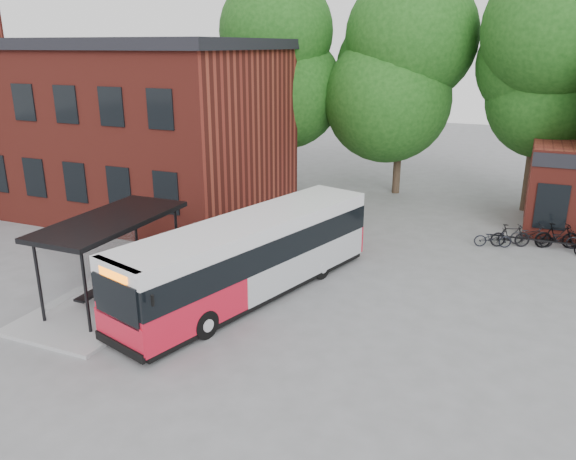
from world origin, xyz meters
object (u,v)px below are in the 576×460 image
at_px(city_bus, 252,258).
at_px(bus_shelter, 114,259).
at_px(bicycle_3, 557,236).
at_px(bicycle_4, 560,239).
at_px(bicycle_2, 529,234).
at_px(bicycle_0, 493,238).
at_px(bicycle_1, 510,236).

bearing_deg(city_bus, bus_shelter, -136.30).
bearing_deg(city_bus, bicycle_3, 59.68).
relative_size(bicycle_3, bicycle_4, 1.14).
height_order(bicycle_2, bicycle_3, bicycle_3).
distance_m(bicycle_0, bicycle_1, 0.75).
bearing_deg(bicycle_4, bicycle_3, 103.24).
relative_size(bicycle_1, bicycle_2, 1.02).
xyz_separation_m(bicycle_1, bicycle_2, (0.75, 0.71, -0.07)).
xyz_separation_m(bicycle_2, bicycle_3, (1.07, -0.12, 0.12)).
relative_size(bicycle_0, bicycle_3, 0.83).
bearing_deg(bicycle_0, bicycle_1, -80.26).
distance_m(bus_shelter, bicycle_3, 17.88).
bearing_deg(bicycle_3, bicycle_2, 63.96).
relative_size(bicycle_0, bicycle_4, 0.95).
xyz_separation_m(bicycle_0, bicycle_2, (1.43, 1.02, 0.03)).
xyz_separation_m(bus_shelter, bicycle_4, (13.97, 11.34, -1.03)).
xyz_separation_m(city_bus, bicycle_4, (9.92, 9.25, -0.94)).
height_order(bicycle_1, bicycle_4, bicycle_1).
bearing_deg(bicycle_4, bicycle_0, 95.37).
height_order(bicycle_3, bicycle_4, bicycle_3).
relative_size(city_bus, bicycle_0, 7.03).
distance_m(city_bus, bicycle_1, 11.77).
bearing_deg(bicycle_1, bicycle_0, 92.79).
height_order(bus_shelter, city_bus, bus_shelter).
relative_size(bus_shelter, bicycle_4, 4.36).
xyz_separation_m(bicycle_0, bicycle_3, (2.50, 0.89, 0.15)).
relative_size(bus_shelter, city_bus, 0.65).
distance_m(bus_shelter, bicycle_2, 17.15).
xyz_separation_m(bicycle_1, bicycle_3, (1.82, 0.59, 0.05)).
relative_size(bicycle_1, bicycle_4, 1.05).
bearing_deg(bicycle_3, bus_shelter, 109.68).
height_order(bicycle_2, bicycle_4, bicycle_2).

